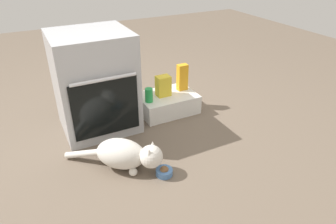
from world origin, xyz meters
TOP-DOWN VIEW (x-y plane):
  - ground at (0.00, 0.00)m, footprint 8.00×8.00m
  - oven at (-0.09, 0.36)m, footprint 0.58×0.57m
  - pantry_cabinet at (0.52, 0.34)m, footprint 0.50×0.36m
  - food_bowl at (0.12, -0.43)m, footprint 0.11×0.11m
  - cat at (-0.08, -0.26)m, footprint 0.57×0.51m
  - snack_bag at (0.49, 0.34)m, footprint 0.12×0.09m
  - soda_can at (0.33, 0.28)m, footprint 0.07×0.07m
  - juice_carton at (0.69, 0.37)m, footprint 0.09×0.06m

SIDE VIEW (x-z plane):
  - ground at x=0.00m, z-range 0.00..0.00m
  - food_bowl at x=0.12m, z-range -0.01..0.06m
  - pantry_cabinet at x=0.52m, z-range 0.00..0.17m
  - cat at x=-0.08m, z-range 0.01..0.23m
  - soda_can at x=0.33m, z-range 0.17..0.29m
  - snack_bag at x=0.49m, z-range 0.17..0.35m
  - juice_carton at x=0.69m, z-range 0.17..0.41m
  - oven at x=-0.09m, z-range 0.00..0.79m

